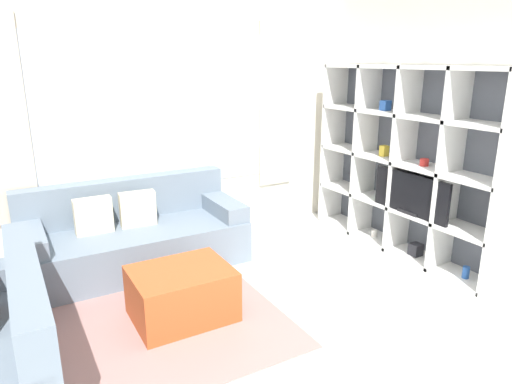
{
  "coord_description": "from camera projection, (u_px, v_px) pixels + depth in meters",
  "views": [
    {
      "loc": [
        -1.48,
        -1.81,
        1.99
      ],
      "look_at": [
        0.45,
        1.58,
        0.85
      ],
      "focal_mm": 32.0,
      "sensor_mm": 36.0,
      "label": 1
    }
  ],
  "objects": [
    {
      "name": "shelving_unit",
      "position": [
        406.0,
        163.0,
        4.73
      ],
      "size": [
        0.37,
        2.3,
        1.93
      ],
      "color": "#515660",
      "rests_on": "ground_plane"
    },
    {
      "name": "ottoman",
      "position": [
        182.0,
        294.0,
        3.6
      ],
      "size": [
        0.76,
        0.61,
        0.42
      ],
      "color": "#B74C23",
      "rests_on": "ground_plane"
    },
    {
      "name": "couch_main",
      "position": [
        135.0,
        237.0,
        4.5
      ],
      "size": [
        2.09,
        0.88,
        0.83
      ],
      "color": "slate",
      "rests_on": "ground_plane"
    },
    {
      "name": "wall_back",
      "position": [
        157.0,
        121.0,
        4.81
      ],
      "size": [
        5.82,
        0.11,
        2.7
      ],
      "color": "silver",
      "rests_on": "ground_plane"
    },
    {
      "name": "area_rug",
      "position": [
        110.0,
        323.0,
        3.56
      ],
      "size": [
        2.52,
        2.13,
        0.01
      ],
      "primitive_type": "cube",
      "color": "gray",
      "rests_on": "ground_plane"
    },
    {
      "name": "wall_right",
      "position": [
        422.0,
        124.0,
        4.7
      ],
      "size": [
        0.07,
        4.07,
        2.7
      ],
      "primitive_type": "cube",
      "color": "silver",
      "rests_on": "ground_plane"
    }
  ]
}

